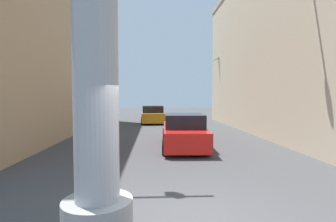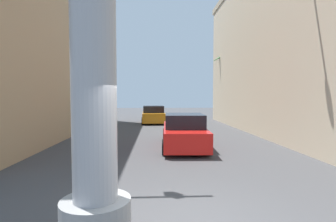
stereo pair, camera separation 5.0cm
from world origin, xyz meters
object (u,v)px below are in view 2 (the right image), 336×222
traffic_light_mast (9,28)px  car_lead (184,132)px  palm_tree_far_right (227,78)px  street_lamp (317,51)px  car_far (153,115)px  palm_tree_far_left (87,56)px

traffic_light_mast → car_lead: traffic_light_mast is taller
traffic_light_mast → palm_tree_far_right: 20.17m
street_lamp → car_far: (-6.45, 13.52, -3.37)m
street_lamp → car_lead: size_ratio=1.29×
car_lead → traffic_light_mast: bearing=-140.1°
car_far → palm_tree_far_left: bearing=-175.3°
street_lamp → palm_tree_far_right: bearing=87.9°
palm_tree_far_right → car_lead: bearing=-113.7°
traffic_light_mast → palm_tree_far_left: palm_tree_far_left is taller
street_lamp → car_lead: (-4.95, 2.09, -3.41)m
street_lamp → palm_tree_far_left: (-12.12, 13.05, 1.77)m
car_lead → palm_tree_far_right: palm_tree_far_right is taller
palm_tree_far_left → palm_tree_far_right: bearing=6.9°
traffic_light_mast → car_far: (3.88, 15.93, -3.51)m
car_lead → car_far: bearing=97.5°
palm_tree_far_right → car_far: bearing=-171.3°
car_far → palm_tree_far_right: palm_tree_far_right is taller
traffic_light_mast → palm_tree_far_left: bearing=96.6°
palm_tree_far_left → street_lamp: bearing=-47.1°
car_lead → palm_tree_far_right: 14.07m
traffic_light_mast → street_lamp: bearing=13.2°
car_far → palm_tree_far_left: (-5.67, -0.47, 5.14)m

